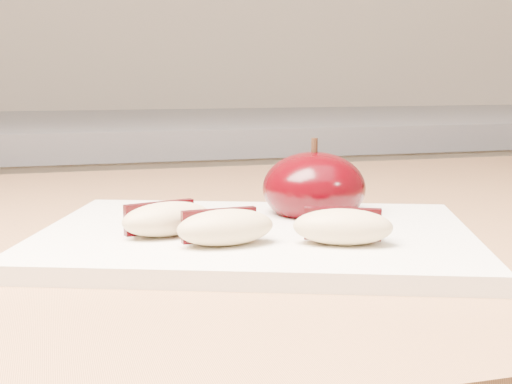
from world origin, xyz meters
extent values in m
cube|color=silver|center=(0.00, 1.20, 0.45)|extent=(2.40, 0.60, 0.90)
cube|color=slate|center=(0.00, 1.20, 0.92)|extent=(2.40, 0.62, 0.04)
cube|color=#B0804D|center=(0.00, 0.50, 0.88)|extent=(1.64, 0.64, 0.04)
cube|color=silver|center=(-0.07, 0.41, 0.91)|extent=(0.34, 0.29, 0.01)
ellipsoid|color=#2E0004|center=(-0.02, 0.45, 0.93)|extent=(0.08, 0.08, 0.05)
cylinder|color=black|center=(-0.02, 0.45, 0.96)|extent=(0.00, 0.00, 0.01)
ellipsoid|color=tan|center=(-0.13, 0.40, 0.92)|extent=(0.07, 0.04, 0.02)
cube|color=black|center=(-0.13, 0.42, 0.92)|extent=(0.05, 0.02, 0.02)
ellipsoid|color=tan|center=(-0.10, 0.37, 0.92)|extent=(0.06, 0.03, 0.02)
cube|color=black|center=(-0.10, 0.38, 0.92)|extent=(0.05, 0.01, 0.02)
ellipsoid|color=tan|center=(-0.03, 0.35, 0.92)|extent=(0.07, 0.05, 0.02)
cube|color=black|center=(-0.03, 0.36, 0.92)|extent=(0.05, 0.02, 0.02)
camera|label=1|loc=(-0.20, -0.04, 1.01)|focal=50.00mm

